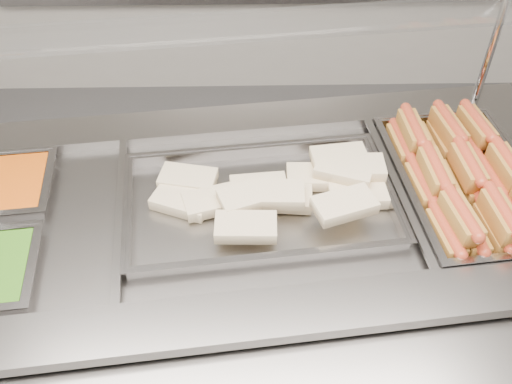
{
  "coord_description": "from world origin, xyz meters",
  "views": [
    {
      "loc": [
        -0.1,
        -0.67,
        2.12
      ],
      "look_at": [
        -0.08,
        0.47,
        1.0
      ],
      "focal_mm": 40.0,
      "sensor_mm": 36.0,
      "label": 1
    }
  ],
  "objects_px": {
    "pan_hotdogs": "(463,189)",
    "sneeze_guard": "(224,30)",
    "pan_wraps": "(260,205)",
    "steam_counter": "(240,301)"
  },
  "relations": [
    {
      "from": "pan_wraps",
      "to": "pan_hotdogs",
      "type": "bearing_deg",
      "value": 6.42
    },
    {
      "from": "pan_hotdogs",
      "to": "pan_wraps",
      "type": "bearing_deg",
      "value": -173.58
    },
    {
      "from": "steam_counter",
      "to": "pan_wraps",
      "type": "distance_m",
      "value": 0.47
    },
    {
      "from": "steam_counter",
      "to": "sneeze_guard",
      "type": "xyz_separation_m",
      "value": [
        -0.03,
        0.24,
        0.89
      ]
    },
    {
      "from": "pan_hotdogs",
      "to": "sneeze_guard",
      "type": "bearing_deg",
      "value": 167.14
    },
    {
      "from": "steam_counter",
      "to": "sneeze_guard",
      "type": "relative_size",
      "value": 1.17
    },
    {
      "from": "steam_counter",
      "to": "pan_wraps",
      "type": "xyz_separation_m",
      "value": [
        0.06,
        0.01,
        0.46
      ]
    },
    {
      "from": "sneeze_guard",
      "to": "pan_wraps",
      "type": "distance_m",
      "value": 0.49
    },
    {
      "from": "sneeze_guard",
      "to": "pan_wraps",
      "type": "relative_size",
      "value": 2.32
    },
    {
      "from": "steam_counter",
      "to": "pan_hotdogs",
      "type": "distance_m",
      "value": 0.81
    }
  ]
}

